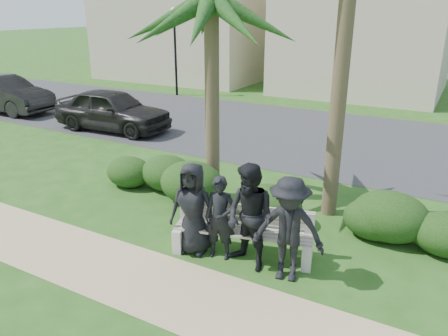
{
  "coord_description": "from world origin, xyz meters",
  "views": [
    {
      "loc": [
        4.09,
        -6.53,
        4.23
      ],
      "look_at": [
        -0.09,
        1.0,
        1.07
      ],
      "focal_mm": 35.0,
      "sensor_mm": 36.0,
      "label": 1
    }
  ],
  "objects_px": {
    "man_b": "(220,218)",
    "man_c": "(250,218)",
    "park_bench": "(243,235)",
    "car_b": "(5,94)",
    "man_a": "(193,209)",
    "palm_left": "(211,5)",
    "car_a": "(112,110)",
    "man_d": "(289,230)",
    "street_lamp": "(175,36)"
  },
  "relations": [
    {
      "from": "man_b",
      "to": "man_c",
      "type": "distance_m",
      "value": 0.61
    },
    {
      "from": "park_bench",
      "to": "car_b",
      "type": "bearing_deg",
      "value": 144.16
    },
    {
      "from": "man_a",
      "to": "palm_left",
      "type": "distance_m",
      "value": 4.27
    },
    {
      "from": "man_b",
      "to": "car_a",
      "type": "height_order",
      "value": "man_b"
    },
    {
      "from": "man_c",
      "to": "car_b",
      "type": "bearing_deg",
      "value": 175.08
    },
    {
      "from": "man_d",
      "to": "palm_left",
      "type": "distance_m",
      "value": 4.97
    },
    {
      "from": "car_b",
      "to": "car_a",
      "type": "bearing_deg",
      "value": -92.83
    },
    {
      "from": "car_a",
      "to": "car_b",
      "type": "relative_size",
      "value": 0.96
    },
    {
      "from": "man_c",
      "to": "man_d",
      "type": "height_order",
      "value": "man_c"
    },
    {
      "from": "man_c",
      "to": "car_b",
      "type": "xyz_separation_m",
      "value": [
        -14.49,
        5.77,
        -0.18
      ]
    },
    {
      "from": "park_bench",
      "to": "car_b",
      "type": "distance_m",
      "value": 15.25
    },
    {
      "from": "man_a",
      "to": "palm_left",
      "type": "bearing_deg",
      "value": 102.18
    },
    {
      "from": "man_a",
      "to": "car_b",
      "type": "height_order",
      "value": "man_a"
    },
    {
      "from": "man_b",
      "to": "man_c",
      "type": "xyz_separation_m",
      "value": [
        0.59,
        -0.02,
        0.16
      ]
    },
    {
      "from": "car_a",
      "to": "man_c",
      "type": "bearing_deg",
      "value": -127.84
    },
    {
      "from": "park_bench",
      "to": "man_a",
      "type": "relative_size",
      "value": 1.53
    },
    {
      "from": "man_d",
      "to": "palm_left",
      "type": "bearing_deg",
      "value": 128.41
    },
    {
      "from": "car_a",
      "to": "street_lamp",
      "type": "bearing_deg",
      "value": 12.51
    },
    {
      "from": "park_bench",
      "to": "car_a",
      "type": "relative_size",
      "value": 0.6
    },
    {
      "from": "man_d",
      "to": "car_b",
      "type": "xyz_separation_m",
      "value": [
        -15.19,
        5.79,
        -0.15
      ]
    },
    {
      "from": "man_c",
      "to": "man_b",
      "type": "bearing_deg",
      "value": -165.43
    },
    {
      "from": "car_b",
      "to": "man_c",
      "type": "bearing_deg",
      "value": -114.2
    },
    {
      "from": "man_a",
      "to": "car_a",
      "type": "bearing_deg",
      "value": 131.13
    },
    {
      "from": "man_b",
      "to": "palm_left",
      "type": "height_order",
      "value": "palm_left"
    },
    {
      "from": "man_a",
      "to": "man_b",
      "type": "height_order",
      "value": "man_a"
    },
    {
      "from": "man_b",
      "to": "car_a",
      "type": "relative_size",
      "value": 0.35
    },
    {
      "from": "street_lamp",
      "to": "man_c",
      "type": "bearing_deg",
      "value": -50.71
    },
    {
      "from": "man_a",
      "to": "car_a",
      "type": "height_order",
      "value": "man_a"
    },
    {
      "from": "man_a",
      "to": "man_d",
      "type": "height_order",
      "value": "man_d"
    },
    {
      "from": "street_lamp",
      "to": "man_b",
      "type": "bearing_deg",
      "value": -52.31
    },
    {
      "from": "park_bench",
      "to": "man_c",
      "type": "bearing_deg",
      "value": -62.55
    },
    {
      "from": "street_lamp",
      "to": "palm_left",
      "type": "bearing_deg",
      "value": -51.38
    },
    {
      "from": "car_b",
      "to": "man_d",
      "type": "bearing_deg",
      "value": -113.38
    },
    {
      "from": "palm_left",
      "to": "car_b",
      "type": "height_order",
      "value": "palm_left"
    },
    {
      "from": "man_c",
      "to": "man_d",
      "type": "distance_m",
      "value": 0.7
    },
    {
      "from": "man_d",
      "to": "car_b",
      "type": "height_order",
      "value": "man_d"
    },
    {
      "from": "street_lamp",
      "to": "car_b",
      "type": "distance_m",
      "value": 8.29
    },
    {
      "from": "man_a",
      "to": "car_a",
      "type": "xyz_separation_m",
      "value": [
        -7.22,
        5.77,
        -0.11
      ]
    },
    {
      "from": "man_c",
      "to": "park_bench",
      "type": "bearing_deg",
      "value": 149.02
    },
    {
      "from": "man_b",
      "to": "car_a",
      "type": "distance_m",
      "value": 9.62
    },
    {
      "from": "street_lamp",
      "to": "park_bench",
      "type": "height_order",
      "value": "street_lamp"
    },
    {
      "from": "park_bench",
      "to": "man_d",
      "type": "height_order",
      "value": "man_d"
    },
    {
      "from": "park_bench",
      "to": "man_b",
      "type": "bearing_deg",
      "value": -155.71
    },
    {
      "from": "man_c",
      "to": "palm_left",
      "type": "distance_m",
      "value": 4.58
    },
    {
      "from": "man_d",
      "to": "man_c",
      "type": "bearing_deg",
      "value": 166.13
    },
    {
      "from": "man_c",
      "to": "car_a",
      "type": "relative_size",
      "value": 0.42
    },
    {
      "from": "man_a",
      "to": "park_bench",
      "type": "bearing_deg",
      "value": 11.01
    },
    {
      "from": "palm_left",
      "to": "car_a",
      "type": "distance_m",
      "value": 7.96
    },
    {
      "from": "palm_left",
      "to": "car_b",
      "type": "bearing_deg",
      "value": 164.42
    },
    {
      "from": "man_a",
      "to": "man_b",
      "type": "distance_m",
      "value": 0.54
    }
  ]
}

